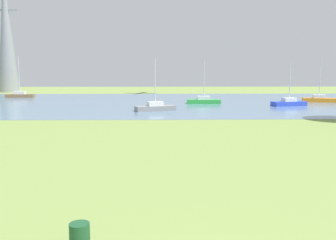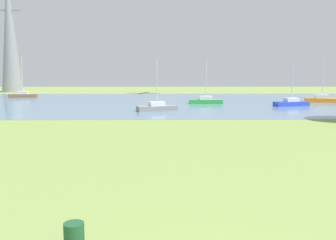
{
  "view_description": "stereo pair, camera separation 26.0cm",
  "coord_description": "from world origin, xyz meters",
  "px_view_note": "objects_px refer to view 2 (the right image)",
  "views": [
    {
      "loc": [
        -1.17,
        -7.05,
        4.94
      ],
      "look_at": [
        -0.57,
        18.13,
        1.57
      ],
      "focal_mm": 40.49,
      "sensor_mm": 36.0,
      "label": 1
    },
    {
      "loc": [
        -0.91,
        -7.05,
        4.94
      ],
      "look_at": [
        -0.57,
        18.13,
        1.57
      ],
      "focal_mm": 40.49,
      "sensor_mm": 36.0,
      "label": 2
    }
  ],
  "objects_px": {
    "sailboat_brown": "(23,95)",
    "electricity_pylon": "(10,33)",
    "sailboat_green": "(206,101)",
    "sailboat_orange": "(322,99)",
    "sailboat_gray": "(157,107)",
    "sailboat_blue": "(291,103)",
    "litter_bin": "(74,237)"
  },
  "relations": [
    {
      "from": "sailboat_orange",
      "to": "sailboat_gray",
      "type": "xyz_separation_m",
      "value": [
        -24.83,
        -11.79,
        -0.0
      ]
    },
    {
      "from": "litter_bin",
      "to": "sailboat_blue",
      "type": "relative_size",
      "value": 0.14
    },
    {
      "from": "sailboat_green",
      "to": "sailboat_gray",
      "type": "xyz_separation_m",
      "value": [
        -6.93,
        -9.47,
        -0.0
      ]
    },
    {
      "from": "sailboat_brown",
      "to": "sailboat_gray",
      "type": "height_order",
      "value": "sailboat_brown"
    },
    {
      "from": "sailboat_green",
      "to": "sailboat_brown",
      "type": "bearing_deg",
      "value": 157.71
    },
    {
      "from": "sailboat_green",
      "to": "sailboat_blue",
      "type": "bearing_deg",
      "value": -17.91
    },
    {
      "from": "sailboat_blue",
      "to": "sailboat_green",
      "type": "relative_size",
      "value": 0.94
    },
    {
      "from": "sailboat_green",
      "to": "sailboat_orange",
      "type": "bearing_deg",
      "value": 7.38
    },
    {
      "from": "sailboat_green",
      "to": "sailboat_orange",
      "type": "xyz_separation_m",
      "value": [
        17.9,
        2.32,
        0.0
      ]
    },
    {
      "from": "sailboat_brown",
      "to": "electricity_pylon",
      "type": "xyz_separation_m",
      "value": [
        -8.54,
        17.15,
        12.42
      ]
    },
    {
      "from": "litter_bin",
      "to": "sailboat_green",
      "type": "bearing_deg",
      "value": 79.07
    },
    {
      "from": "litter_bin",
      "to": "sailboat_gray",
      "type": "height_order",
      "value": "sailboat_gray"
    },
    {
      "from": "sailboat_blue",
      "to": "sailboat_green",
      "type": "bearing_deg",
      "value": 162.09
    },
    {
      "from": "sailboat_green",
      "to": "sailboat_gray",
      "type": "distance_m",
      "value": 11.74
    },
    {
      "from": "litter_bin",
      "to": "electricity_pylon",
      "type": "height_order",
      "value": "electricity_pylon"
    },
    {
      "from": "sailboat_green",
      "to": "sailboat_orange",
      "type": "relative_size",
      "value": 0.98
    },
    {
      "from": "sailboat_brown",
      "to": "sailboat_gray",
      "type": "bearing_deg",
      "value": -42.66
    },
    {
      "from": "electricity_pylon",
      "to": "sailboat_blue",
      "type": "bearing_deg",
      "value": -33.41
    },
    {
      "from": "sailboat_green",
      "to": "electricity_pylon",
      "type": "bearing_deg",
      "value": 142.94
    },
    {
      "from": "sailboat_green",
      "to": "electricity_pylon",
      "type": "relative_size",
      "value": 0.24
    },
    {
      "from": "litter_bin",
      "to": "sailboat_gray",
      "type": "distance_m",
      "value": 35.34
    },
    {
      "from": "electricity_pylon",
      "to": "sailboat_orange",
      "type": "bearing_deg",
      "value": -25.61
    },
    {
      "from": "sailboat_brown",
      "to": "sailboat_blue",
      "type": "distance_m",
      "value": 45.27
    },
    {
      "from": "sailboat_green",
      "to": "sailboat_gray",
      "type": "height_order",
      "value": "sailboat_green"
    },
    {
      "from": "sailboat_brown",
      "to": "sailboat_green",
      "type": "relative_size",
      "value": 1.15
    },
    {
      "from": "sailboat_blue",
      "to": "sailboat_orange",
      "type": "relative_size",
      "value": 0.92
    },
    {
      "from": "sailboat_orange",
      "to": "sailboat_gray",
      "type": "relative_size",
      "value": 1.03
    },
    {
      "from": "sailboat_blue",
      "to": "electricity_pylon",
      "type": "relative_size",
      "value": 0.23
    },
    {
      "from": "litter_bin",
      "to": "sailboat_blue",
      "type": "height_order",
      "value": "sailboat_blue"
    },
    {
      "from": "sailboat_gray",
      "to": "electricity_pylon",
      "type": "xyz_separation_m",
      "value": [
        -32.6,
        39.32,
        12.43
      ]
    },
    {
      "from": "litter_bin",
      "to": "sailboat_orange",
      "type": "bearing_deg",
      "value": 60.59
    },
    {
      "from": "sailboat_green",
      "to": "electricity_pylon",
      "type": "height_order",
      "value": "electricity_pylon"
    }
  ]
}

